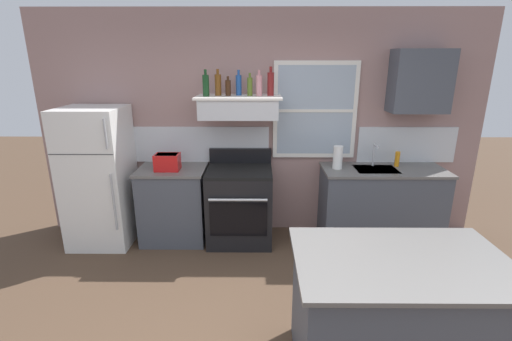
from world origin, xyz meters
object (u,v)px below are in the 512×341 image
(bottle_brown_stout, at_px, (228,88))
(paper_towel_roll, at_px, (338,157))
(bottle_amber_wine, at_px, (218,84))
(kitchen_island, at_px, (395,317))
(refrigerator, at_px, (99,177))
(dish_soap_bottle, at_px, (397,159))
(bottle_dark_green_wine, at_px, (206,85))
(bottle_rose_pink, at_px, (259,85))
(stove_range, at_px, (240,205))
(toaster, at_px, (167,162))
(bottle_red_label_wine, at_px, (271,84))
(bottle_olive_oil_square, at_px, (250,86))
(bottle_blue_liqueur, at_px, (239,85))

(bottle_brown_stout, height_order, paper_towel_roll, bottle_brown_stout)
(paper_towel_roll, bearing_deg, bottle_amber_wine, 176.47)
(paper_towel_roll, xyz_separation_m, kitchen_island, (0.01, -2.01, -0.59))
(refrigerator, xyz_separation_m, dish_soap_bottle, (3.53, 0.16, 0.19))
(bottle_dark_green_wine, xyz_separation_m, kitchen_island, (1.52, -2.01, -1.41))
(bottle_rose_pink, height_order, paper_towel_roll, bottle_rose_pink)
(stove_range, distance_m, kitchen_island, 2.29)
(toaster, height_order, dish_soap_bottle, toaster)
(refrigerator, relative_size, bottle_red_label_wine, 5.14)
(stove_range, relative_size, bottle_dark_green_wine, 3.77)
(refrigerator, distance_m, paper_towel_roll, 2.81)
(bottle_red_label_wine, bearing_deg, toaster, -172.54)
(bottle_amber_wine, height_order, bottle_red_label_wine, bottle_red_label_wine)
(toaster, bearing_deg, bottle_rose_pink, 7.09)
(bottle_amber_wine, height_order, bottle_brown_stout, bottle_amber_wine)
(paper_towel_roll, bearing_deg, refrigerator, -178.77)
(refrigerator, bearing_deg, kitchen_island, -34.74)
(bottle_amber_wine, height_order, bottle_rose_pink, bottle_amber_wine)
(bottle_dark_green_wine, xyz_separation_m, paper_towel_roll, (1.51, -0.01, -0.82))
(toaster, distance_m, stove_range, 0.99)
(bottle_brown_stout, xyz_separation_m, bottle_red_label_wine, (0.48, 0.03, 0.04))
(bottle_olive_oil_square, bearing_deg, bottle_red_label_wine, 5.17)
(bottle_dark_green_wine, relative_size, kitchen_island, 0.21)
(bottle_rose_pink, bearing_deg, bottle_brown_stout, -179.37)
(dish_soap_bottle, height_order, kitchen_island, dish_soap_bottle)
(bottle_blue_liqueur, bearing_deg, bottle_brown_stout, -152.73)
(bottle_brown_stout, bearing_deg, stove_range, -38.19)
(bottle_amber_wine, bearing_deg, refrigerator, -174.14)
(stove_range, xyz_separation_m, bottle_rose_pink, (0.23, 0.10, 1.40))
(bottle_amber_wine, bearing_deg, bottle_rose_pink, -3.27)
(bottle_rose_pink, bearing_deg, paper_towel_roll, -3.66)
(stove_range, xyz_separation_m, bottle_red_label_wine, (0.36, 0.12, 1.41))
(stove_range, bearing_deg, bottle_brown_stout, 141.81)
(bottle_olive_oil_square, distance_m, bottle_rose_pink, 0.10)
(toaster, relative_size, bottle_rose_pink, 1.06)
(bottle_blue_liqueur, xyz_separation_m, kitchen_island, (1.16, -2.12, -1.41))
(toaster, bearing_deg, stove_range, 2.43)
(bottle_brown_stout, relative_size, kitchen_island, 0.15)
(stove_range, bearing_deg, bottle_blue_liqueur, 90.67)
(bottle_dark_green_wine, bearing_deg, dish_soap_bottle, 2.41)
(toaster, distance_m, bottle_blue_liqueur, 1.20)
(bottle_blue_liqueur, relative_size, paper_towel_roll, 1.04)
(refrigerator, xyz_separation_m, kitchen_island, (2.81, -1.95, -0.36))
(bottle_dark_green_wine, bearing_deg, bottle_amber_wine, 32.23)
(bottle_red_label_wine, bearing_deg, refrigerator, -175.93)
(kitchen_island, bearing_deg, toaster, 135.73)
(toaster, relative_size, bottle_dark_green_wine, 1.03)
(bottle_brown_stout, distance_m, bottle_red_label_wine, 0.48)
(bottle_blue_liqueur, distance_m, bottle_olive_oil_square, 0.14)
(bottle_olive_oil_square, bearing_deg, bottle_rose_pink, -1.55)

